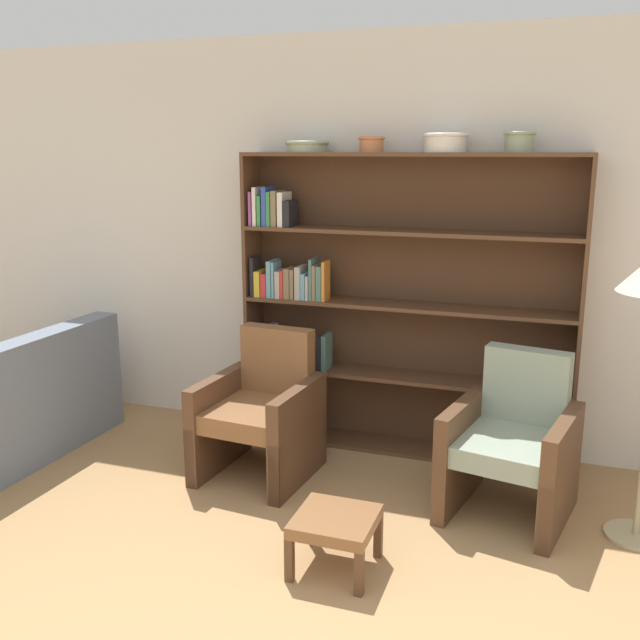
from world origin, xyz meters
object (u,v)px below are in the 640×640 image
Objects in this scene: bowl_terracotta at (372,143)px; footstool at (335,525)px; bookshelf at (376,310)px; armchair_cushioned at (513,445)px; armchair_leather at (262,412)px; bowl_cream at (519,141)px; bowl_slate at (445,141)px; bowl_olive at (307,146)px.

bowl_terracotta is 2.38m from footstool.
footstool is at bearing -80.24° from bowl_terracotta.
armchair_cushioned is (0.97, -0.66, -0.56)m from bookshelf.
bowl_cream is at bearing -150.99° from armchair_leather.
bowl_terracotta is (-0.04, -0.02, 1.08)m from bookshelf.
bowl_terracotta is 0.62× the size of bowl_slate.
bowl_olive reaches higher than footstool.
armchair_leather is at bearing 11.35° from armchair_cushioned.
bowl_terracotta is at bearing 180.00° from bowl_cream.
armchair_cushioned is (1.02, -0.64, -1.64)m from bowl_terracotta.
armchair_leather is at bearing 131.22° from footstool.
bowl_slate reaches higher than bowl_olive.
bowl_olive is at bearing 114.59° from footstool.
bowl_olive is 1.75m from armchair_leather.
bowl_slate is 2.02m from armchair_leather.
bowl_slate is at bearing -3.04° from bookshelf.
bowl_cream reaches higher than bowl_terracotta.
bowl_terracotta is at bearing 99.76° from footstool.
bookshelf reaches higher than footstool.
footstool is (0.22, -1.54, -0.72)m from bookshelf.
bowl_cream is at bearing 0.00° from bowl_slate.
armchair_leather is 1.00× the size of armchair_cushioned.
bowl_olive is 2.27m from armchair_cushioned.
bowl_slate is at bearing 82.30° from footstool.
armchair_leather is 1.18m from footstool.
bowl_terracotta is 0.47m from bowl_slate.
bookshelf is 1.30m from armchair_cushioned.
armchair_cushioned is at bearing -34.20° from bookshelf.
footstool is at bearing -97.70° from bowl_slate.
bowl_olive is at bearing 180.00° from bowl_cream.
armchair_leather is 1.53m from armchair_cushioned.
armchair_leather is (-0.08, -0.64, -1.63)m from bowl_olive.
bowl_olive is at bearing -177.29° from bookshelf.
armchair_leather is at bearing -155.73° from bowl_cream.
bowl_cream is at bearing 0.00° from bowl_olive.
bowl_olive is 1.67× the size of bowl_terracotta.
bookshelf is 12.74× the size of bowl_terracotta.
footstool is at bearing -65.41° from bowl_olive.
armchair_cushioned is at bearing -23.78° from bowl_olive.
armchair_cushioned is (1.53, -0.00, 0.00)m from armchair_leather.
bowl_olive reaches higher than armchair_leather.
bowl_cream is 0.22× the size of armchair_leather.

